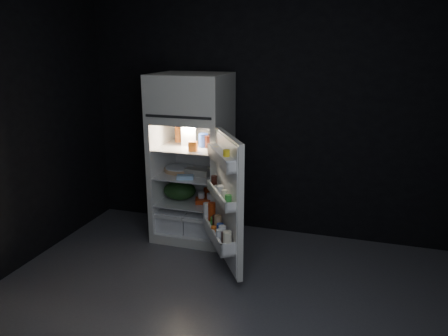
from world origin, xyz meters
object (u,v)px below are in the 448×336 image
(refrigerator, at_px, (193,152))
(egg_carton, at_px, (197,172))
(yogurt_tray, at_px, (207,201))
(fridge_door, at_px, (225,204))
(milk_jug, at_px, (189,134))

(refrigerator, distance_m, egg_carton, 0.24)
(refrigerator, height_order, yogurt_tray, refrigerator)
(fridge_door, bearing_deg, refrigerator, 129.65)
(egg_carton, bearing_deg, refrigerator, 137.66)
(fridge_door, xyz_separation_m, milk_jug, (-0.62, 0.70, 0.47))
(refrigerator, xyz_separation_m, egg_carton, (0.09, -0.10, -0.19))
(refrigerator, height_order, milk_jug, refrigerator)
(fridge_door, xyz_separation_m, egg_carton, (-0.49, 0.59, 0.08))
(refrigerator, height_order, egg_carton, refrigerator)
(milk_jug, bearing_deg, egg_carton, -58.49)
(fridge_door, bearing_deg, milk_jug, 131.59)
(fridge_door, height_order, yogurt_tray, fridge_door)
(milk_jug, distance_m, yogurt_tray, 0.74)
(milk_jug, xyz_separation_m, egg_carton, (0.13, -0.11, -0.38))
(egg_carton, relative_size, yogurt_tray, 1.14)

